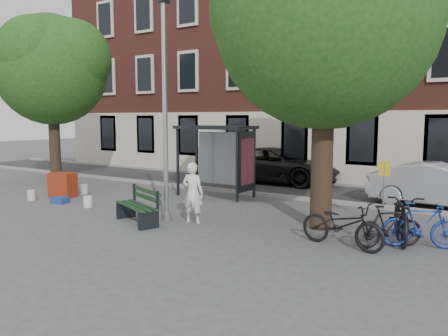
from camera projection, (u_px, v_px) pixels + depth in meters
ground at (167, 221)px, 12.41m from camera, size 90.00×90.00×0.00m
road at (275, 188)px, 18.26m from camera, size 40.00×4.00×0.01m
curb_near at (252, 193)px, 16.58m from camera, size 40.00×0.25×0.12m
curb_far at (294, 181)px, 19.93m from camera, size 40.00×0.25×0.12m
building_row at (328, 38)px, 22.48m from camera, size 30.00×8.00×14.00m
lamppost at (165, 122)px, 12.09m from camera, size 0.28×0.35×6.11m
tree_right at (325, 8)px, 10.77m from camera, size 5.76×5.60×8.20m
tree_left at (49, 65)px, 19.04m from camera, size 5.18×4.86×7.40m
bus_shelter at (226, 145)px, 15.95m from camera, size 2.85×1.45×2.62m
painter at (193, 193)px, 12.03m from camera, size 0.68×0.51×1.70m
bench at (139, 208)px, 12.09m from camera, size 1.90×1.23×0.94m
bike_a at (342, 224)px, 9.79m from camera, size 2.09×1.03×1.05m
bike_b at (421, 225)px, 9.73m from camera, size 1.79×1.11×1.04m
bike_c at (401, 217)px, 10.34m from camera, size 1.38×2.32×1.15m
bike_d at (389, 226)px, 9.78m from camera, size 1.51×1.42×0.97m
car_dark at (276, 165)px, 19.69m from camera, size 5.74×2.81×1.57m
car_silver at (440, 186)px, 14.17m from camera, size 4.47×1.85×1.44m
red_stand at (63, 185)px, 16.05m from camera, size 0.99×0.75×0.90m
blue_crate at (60, 200)px, 14.94m from camera, size 0.59×0.46×0.20m
bucket_a at (88, 202)px, 14.27m from camera, size 0.30×0.30×0.36m
bucket_b at (84, 189)px, 16.83m from camera, size 0.30×0.30×0.36m
bucket_c at (31, 195)px, 15.46m from camera, size 0.35×0.35×0.36m
notice_sign at (384, 180)px, 11.74m from camera, size 0.30×0.09×1.75m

